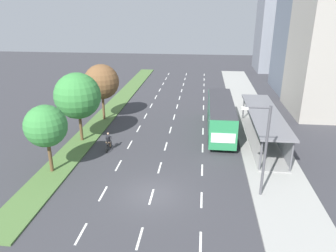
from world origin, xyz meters
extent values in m
plane|color=#38383D|center=(0.00, 0.00, 0.00)|extent=(140.00, 140.00, 0.00)
cube|color=#4C7038|center=(-8.30, 20.00, 0.06)|extent=(2.60, 52.00, 0.12)
cube|color=#9E9E99|center=(9.25, 20.00, 0.07)|extent=(4.50, 52.00, 0.15)
cube|color=white|center=(-3.50, -4.54, 0.00)|extent=(0.14, 1.92, 0.01)
cube|color=white|center=(-3.50, -0.26, 0.00)|extent=(0.14, 1.92, 0.01)
cube|color=white|center=(-3.50, 4.02, 0.00)|extent=(0.14, 1.92, 0.01)
cube|color=white|center=(-3.50, 8.30, 0.00)|extent=(0.14, 1.92, 0.01)
cube|color=white|center=(-3.50, 12.58, 0.00)|extent=(0.14, 1.92, 0.01)
cube|color=white|center=(-3.50, 16.86, 0.00)|extent=(0.14, 1.92, 0.01)
cube|color=white|center=(-3.50, 21.14, 0.00)|extent=(0.14, 1.92, 0.01)
cube|color=white|center=(-3.50, 25.42, 0.00)|extent=(0.14, 1.92, 0.01)
cube|color=white|center=(-3.50, 29.70, 0.00)|extent=(0.14, 1.92, 0.01)
cube|color=white|center=(-3.50, 33.98, 0.00)|extent=(0.14, 1.92, 0.01)
cube|color=white|center=(-3.50, 38.26, 0.00)|extent=(0.14, 1.92, 0.01)
cube|color=white|center=(-3.50, 42.54, 0.00)|extent=(0.14, 1.92, 0.01)
cube|color=white|center=(0.00, -4.54, 0.00)|extent=(0.14, 1.92, 0.01)
cube|color=white|center=(0.00, -0.26, 0.00)|extent=(0.14, 1.92, 0.01)
cube|color=white|center=(0.00, 4.02, 0.00)|extent=(0.14, 1.92, 0.01)
cube|color=white|center=(0.00, 8.30, 0.00)|extent=(0.14, 1.92, 0.01)
cube|color=white|center=(0.00, 12.58, 0.00)|extent=(0.14, 1.92, 0.01)
cube|color=white|center=(0.00, 16.86, 0.00)|extent=(0.14, 1.92, 0.01)
cube|color=white|center=(0.00, 21.14, 0.00)|extent=(0.14, 1.92, 0.01)
cube|color=white|center=(0.00, 25.42, 0.00)|extent=(0.14, 1.92, 0.01)
cube|color=white|center=(0.00, 29.70, 0.00)|extent=(0.14, 1.92, 0.01)
cube|color=white|center=(0.00, 33.98, 0.00)|extent=(0.14, 1.92, 0.01)
cube|color=white|center=(0.00, 38.26, 0.00)|extent=(0.14, 1.92, 0.01)
cube|color=white|center=(0.00, 42.54, 0.00)|extent=(0.14, 1.92, 0.01)
cube|color=white|center=(3.50, -4.54, 0.00)|extent=(0.14, 1.92, 0.01)
cube|color=white|center=(3.50, -0.26, 0.00)|extent=(0.14, 1.92, 0.01)
cube|color=white|center=(3.50, 4.02, 0.00)|extent=(0.14, 1.92, 0.01)
cube|color=white|center=(3.50, 8.30, 0.00)|extent=(0.14, 1.92, 0.01)
cube|color=white|center=(3.50, 12.58, 0.00)|extent=(0.14, 1.92, 0.01)
cube|color=white|center=(3.50, 16.86, 0.00)|extent=(0.14, 1.92, 0.01)
cube|color=white|center=(3.50, 21.14, 0.00)|extent=(0.14, 1.92, 0.01)
cube|color=white|center=(3.50, 25.42, 0.00)|extent=(0.14, 1.92, 0.01)
cube|color=white|center=(3.50, 29.70, 0.00)|extent=(0.14, 1.92, 0.01)
cube|color=white|center=(3.50, 33.98, 0.00)|extent=(0.14, 1.92, 0.01)
cube|color=white|center=(3.50, 38.26, 0.00)|extent=(0.14, 1.92, 0.01)
cube|color=white|center=(3.50, 42.54, 0.00)|extent=(0.14, 1.92, 0.01)
cube|color=gray|center=(9.25, 10.41, 0.20)|extent=(2.60, 12.93, 0.10)
cylinder|color=#56565B|center=(8.07, 4.19, 1.55)|extent=(0.16, 0.16, 2.60)
cylinder|color=#56565B|center=(8.07, 16.62, 1.55)|extent=(0.16, 0.16, 2.60)
cylinder|color=#56565B|center=(10.43, 4.19, 1.55)|extent=(0.16, 0.16, 2.60)
cylinder|color=#56565B|center=(10.43, 16.62, 1.55)|extent=(0.16, 0.16, 2.60)
cube|color=gray|center=(10.49, 10.41, 1.55)|extent=(0.10, 12.29, 2.34)
cube|color=slate|center=(9.25, 10.41, 2.93)|extent=(2.90, 13.33, 0.16)
cube|color=#28844C|center=(5.25, 12.61, 1.85)|extent=(2.50, 11.20, 2.80)
cube|color=#2D3D4C|center=(5.25, 12.61, 2.70)|extent=(2.54, 10.30, 0.90)
cube|color=#333338|center=(5.25, 12.61, 3.31)|extent=(2.45, 10.98, 0.12)
cube|color=#2D3D4C|center=(5.25, 18.23, 2.20)|extent=(2.25, 0.06, 1.54)
cube|color=white|center=(5.25, 6.99, 1.65)|extent=(2.12, 0.04, 0.90)
cylinder|color=black|center=(4.15, 16.08, 0.50)|extent=(0.30, 1.00, 1.00)
cylinder|color=black|center=(6.35, 16.08, 0.50)|extent=(0.30, 1.00, 1.00)
cylinder|color=black|center=(4.15, 9.14, 0.50)|extent=(0.30, 1.00, 1.00)
cylinder|color=black|center=(6.35, 9.14, 0.50)|extent=(0.30, 1.00, 1.00)
torus|color=black|center=(-5.16, 7.45, 0.36)|extent=(0.06, 0.72, 0.72)
torus|color=black|center=(-5.16, 6.35, 0.36)|extent=(0.06, 0.72, 0.72)
cylinder|color=black|center=(-5.16, 6.90, 0.64)|extent=(0.05, 0.94, 0.05)
cylinder|color=black|center=(-5.16, 6.80, 0.46)|extent=(0.05, 0.57, 0.42)
cylinder|color=black|center=(-5.16, 6.70, 0.66)|extent=(0.04, 0.04, 0.40)
cube|color=black|center=(-5.16, 6.70, 0.86)|extent=(0.12, 0.24, 0.06)
cylinder|color=black|center=(-5.16, 7.40, 0.91)|extent=(0.46, 0.04, 0.04)
cube|color=black|center=(-5.16, 6.88, 1.19)|extent=(0.30, 0.36, 0.59)
cube|color=black|center=(-5.16, 6.72, 1.21)|extent=(0.26, 0.26, 0.42)
sphere|color=tan|center=(-5.16, 7.00, 1.61)|extent=(0.20, 0.20, 0.20)
cylinder|color=brown|center=(-5.28, 6.85, 0.79)|extent=(0.12, 0.42, 0.25)
cylinder|color=brown|center=(-5.28, 7.02, 0.53)|extent=(0.10, 0.17, 0.41)
cylinder|color=brown|center=(-5.04, 6.85, 0.79)|extent=(0.12, 0.42, 0.25)
cylinder|color=brown|center=(-5.04, 7.02, 0.53)|extent=(0.10, 0.17, 0.41)
cylinder|color=black|center=(-5.33, 7.10, 1.24)|extent=(0.09, 0.47, 0.28)
cylinder|color=black|center=(-4.99, 7.10, 1.24)|extent=(0.09, 0.47, 0.28)
cylinder|color=brown|center=(-8.50, 2.33, 1.44)|extent=(0.28, 0.28, 2.63)
sphere|color=#38843D|center=(-8.50, 2.33, 3.98)|extent=(3.26, 3.26, 3.26)
cylinder|color=brown|center=(-8.39, 8.65, 1.55)|extent=(0.28, 0.28, 2.86)
sphere|color=#38843D|center=(-8.39, 8.65, 4.62)|extent=(4.37, 4.37, 4.37)
cylinder|color=brown|center=(-8.07, 14.98, 1.60)|extent=(0.28, 0.28, 2.95)
sphere|color=brown|center=(-8.07, 14.98, 4.55)|extent=(3.93, 3.93, 3.93)
cylinder|color=#4C4C51|center=(7.60, 0.67, 3.40)|extent=(0.18, 0.18, 6.50)
cylinder|color=#4C4C51|center=(6.80, 0.67, 6.50)|extent=(1.60, 0.12, 0.12)
cube|color=silver|center=(6.00, 0.67, 6.43)|extent=(0.44, 0.24, 0.16)
cube|color=#A39E93|center=(17.38, 20.89, 6.98)|extent=(6.24, 9.73, 13.95)
cube|color=slate|center=(19.05, 31.03, 7.68)|extent=(8.98, 11.72, 15.37)
cube|color=gray|center=(19.62, 49.18, 9.35)|extent=(11.20, 9.10, 18.69)
camera|label=1|loc=(3.26, -18.97, 12.52)|focal=33.80mm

